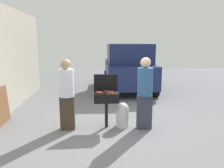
# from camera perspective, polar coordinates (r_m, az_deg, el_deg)

# --- Properties ---
(ground_plane) EXTENTS (24.00, 24.00, 0.00)m
(ground_plane) POSITION_cam_1_polar(r_m,az_deg,el_deg) (5.77, 0.44, -10.60)
(ground_plane) COLOR slate
(bbq_grill) EXTENTS (0.60, 0.44, 0.88)m
(bbq_grill) POSITION_cam_1_polar(r_m,az_deg,el_deg) (5.46, -1.47, -3.65)
(bbq_grill) COLOR black
(bbq_grill) RESTS_ON ground
(grill_lid_open) EXTENTS (0.60, 0.05, 0.42)m
(grill_lid_open) POSITION_cam_1_polar(r_m,az_deg,el_deg) (5.60, -1.61, 0.37)
(grill_lid_open) COLOR black
(grill_lid_open) RESTS_ON bbq_grill
(hot_dog_0) EXTENTS (0.13, 0.03, 0.03)m
(hot_dog_0) POSITION_cam_1_polar(r_m,az_deg,el_deg) (5.46, -3.48, -2.02)
(hot_dog_0) COLOR #AD4228
(hot_dog_0) RESTS_ON bbq_grill
(hot_dog_1) EXTENTS (0.13, 0.03, 0.03)m
(hot_dog_1) POSITION_cam_1_polar(r_m,az_deg,el_deg) (5.43, -3.48, -2.09)
(hot_dog_1) COLOR #C6593D
(hot_dog_1) RESTS_ON bbq_grill
(hot_dog_2) EXTENTS (0.13, 0.03, 0.03)m
(hot_dog_2) POSITION_cam_1_polar(r_m,az_deg,el_deg) (5.31, -0.94, -2.38)
(hot_dog_2) COLOR #AD4228
(hot_dog_2) RESTS_ON bbq_grill
(hot_dog_3) EXTENTS (0.13, 0.03, 0.03)m
(hot_dog_3) POSITION_cam_1_polar(r_m,az_deg,el_deg) (5.54, -1.35, -1.82)
(hot_dog_3) COLOR #B74C33
(hot_dog_3) RESTS_ON bbq_grill
(hot_dog_4) EXTENTS (0.13, 0.04, 0.03)m
(hot_dog_4) POSITION_cam_1_polar(r_m,az_deg,el_deg) (5.40, -2.82, -2.17)
(hot_dog_4) COLOR #B74C33
(hot_dog_4) RESTS_ON bbq_grill
(hot_dog_5) EXTENTS (0.13, 0.03, 0.03)m
(hot_dog_5) POSITION_cam_1_polar(r_m,az_deg,el_deg) (5.36, -0.30, -2.25)
(hot_dog_5) COLOR #C6593D
(hot_dog_5) RESTS_ON bbq_grill
(hot_dog_6) EXTENTS (0.13, 0.04, 0.03)m
(hot_dog_6) POSITION_cam_1_polar(r_m,az_deg,el_deg) (5.50, -0.06, -1.91)
(hot_dog_6) COLOR #B74C33
(hot_dog_6) RESTS_ON bbq_grill
(hot_dog_7) EXTENTS (0.13, 0.03, 0.03)m
(hot_dog_7) POSITION_cam_1_polar(r_m,az_deg,el_deg) (5.28, 0.67, -2.44)
(hot_dog_7) COLOR #AD4228
(hot_dog_7) RESTS_ON bbq_grill
(hot_dog_8) EXTENTS (0.13, 0.04, 0.03)m
(hot_dog_8) POSITION_cam_1_polar(r_m,az_deg,el_deg) (5.34, -3.08, -2.31)
(hot_dog_8) COLOR #B74C33
(hot_dog_8) RESTS_ON bbq_grill
(propane_tank) EXTENTS (0.32, 0.32, 0.62)m
(propane_tank) POSITION_cam_1_polar(r_m,az_deg,el_deg) (5.62, 2.66, -7.74)
(propane_tank) COLOR silver
(propane_tank) RESTS_ON ground
(person_left) EXTENTS (0.36, 0.36, 1.71)m
(person_left) POSITION_cam_1_polar(r_m,az_deg,el_deg) (5.40, -11.50, -2.02)
(person_left) COLOR #3F3323
(person_left) RESTS_ON ground
(person_right) EXTENTS (0.37, 0.37, 1.74)m
(person_right) POSITION_cam_1_polar(r_m,az_deg,el_deg) (5.39, 8.39, -1.74)
(person_right) COLOR #333847
(person_right) RESTS_ON ground
(parked_minivan) EXTENTS (2.12, 4.45, 2.02)m
(parked_minivan) POSITION_cam_1_polar(r_m,az_deg,el_deg) (9.99, 4.06, 4.50)
(parked_minivan) COLOR navy
(parked_minivan) RESTS_ON ground
(leaning_board) EXTENTS (0.09, 0.90, 0.95)m
(leaning_board) POSITION_cam_1_polar(r_m,az_deg,el_deg) (6.39, -26.49, -5.15)
(leaning_board) COLOR brown
(leaning_board) RESTS_ON ground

